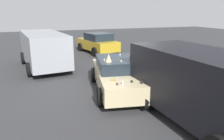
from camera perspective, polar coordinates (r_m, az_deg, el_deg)
ground_plane at (r=8.86m, az=1.82°, el=-5.44°), size 60.00×60.00×0.00m
art_car_decorated at (r=8.67m, az=1.82°, el=-1.09°), size 4.61×2.62×1.62m
parked_van_row_back_far at (r=12.79m, az=-17.66°, el=5.53°), size 5.25×2.64×1.99m
parked_van_row_back_center at (r=6.48m, az=23.47°, el=-3.69°), size 5.07×2.53×2.07m
parked_sedan_near_left at (r=16.87m, az=-3.87°, el=7.20°), size 4.35×2.54×1.54m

